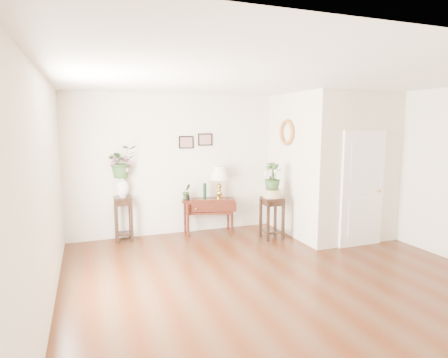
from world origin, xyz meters
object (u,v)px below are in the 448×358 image
console_table (209,215)px  table_lamp (219,181)px  plant_stand_a (123,219)px  plant_stand_b (272,218)px

console_table → table_lamp: (0.23, 0.00, 0.70)m
console_table → table_lamp: bearing=17.4°
plant_stand_a → plant_stand_b: plant_stand_a is taller
table_lamp → plant_stand_a: (-1.93, 0.03, -0.63)m
console_table → plant_stand_a: bearing=-163.6°
console_table → plant_stand_a: size_ratio=1.25×
console_table → plant_stand_b: plant_stand_b is taller
console_table → plant_stand_b: 1.31m
console_table → plant_stand_b: size_ratio=1.31×
console_table → plant_stand_a: plant_stand_a is taller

